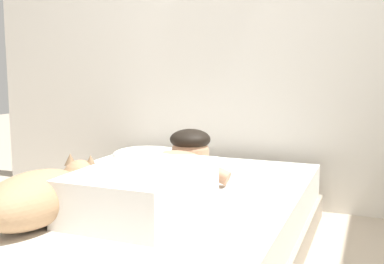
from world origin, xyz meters
TOP-DOWN VIEW (x-y plane):
  - back_wall at (0.00, 1.47)m, footprint 3.83×0.12m
  - bed at (-0.12, 0.36)m, footprint 1.35×1.93m
  - pillow at (-0.37, 0.90)m, footprint 0.52×0.32m
  - person_lying at (-0.02, 0.25)m, footprint 0.43×0.92m
  - dog at (-0.30, -0.15)m, footprint 0.26×0.57m
  - coffee_cup at (-0.05, 0.82)m, footprint 0.12×0.09m
  - cell_phone at (-0.14, 0.47)m, footprint 0.07×0.14m

SIDE VIEW (x-z plane):
  - bed at x=-0.12m, z-range 0.00..0.32m
  - cell_phone at x=-0.14m, z-range 0.32..0.33m
  - coffee_cup at x=-0.05m, z-range 0.32..0.40m
  - pillow at x=-0.37m, z-range 0.32..0.43m
  - dog at x=-0.30m, z-range 0.32..0.53m
  - person_lying at x=-0.02m, z-range 0.29..0.56m
  - back_wall at x=0.00m, z-range 0.00..2.50m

